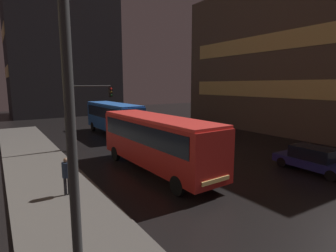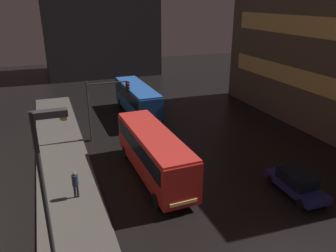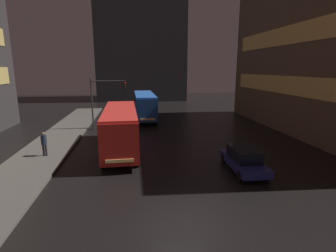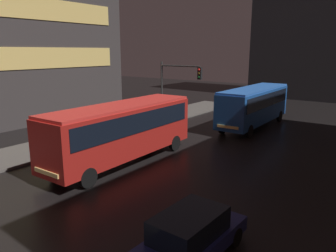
{
  "view_description": "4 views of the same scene",
  "coord_description": "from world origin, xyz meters",
  "px_view_note": "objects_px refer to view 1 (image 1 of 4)",
  "views": [
    {
      "loc": [
        -11.12,
        -2.7,
        5.35
      ],
      "look_at": [
        -0.84,
        12.79,
        2.43
      ],
      "focal_mm": 28.0,
      "sensor_mm": 36.0,
      "label": 1
    },
    {
      "loc": [
        -9.44,
        -9.07,
        12.12
      ],
      "look_at": [
        -0.38,
        14.81,
        2.15
      ],
      "focal_mm": 35.0,
      "sensor_mm": 36.0,
      "label": 2
    },
    {
      "loc": [
        -1.91,
        -9.89,
        6.56
      ],
      "look_at": [
        1.3,
        13.98,
        1.25
      ],
      "focal_mm": 28.0,
      "sensor_mm": 36.0,
      "label": 3
    },
    {
      "loc": [
        10.03,
        -2.26,
        6.38
      ],
      "look_at": [
        -0.6,
        12.09,
        2.28
      ],
      "focal_mm": 35.0,
      "sensor_mm": 36.0,
      "label": 4
    }
  ],
  "objects_px": {
    "car_taxi": "(313,159)",
    "bus_far": "(113,115)",
    "traffic_light_main": "(86,104)",
    "bus_near": "(157,138)",
    "pedestrian_near": "(66,173)",
    "street_lamp_sidewalk": "(80,64)"
  },
  "relations": [
    {
      "from": "car_taxi",
      "to": "bus_far",
      "type": "bearing_deg",
      "value": -71.99
    },
    {
      "from": "bus_far",
      "to": "car_taxi",
      "type": "xyz_separation_m",
      "value": [
        5.56,
        -18.69,
        -1.3
      ]
    },
    {
      "from": "traffic_light_main",
      "to": "car_taxi",
      "type": "bearing_deg",
      "value": -53.31
    },
    {
      "from": "bus_near",
      "to": "car_taxi",
      "type": "height_order",
      "value": "bus_near"
    },
    {
      "from": "bus_far",
      "to": "pedestrian_near",
      "type": "relative_size",
      "value": 5.58
    },
    {
      "from": "bus_near",
      "to": "traffic_light_main",
      "type": "height_order",
      "value": "traffic_light_main"
    },
    {
      "from": "bus_near",
      "to": "pedestrian_near",
      "type": "relative_size",
      "value": 5.67
    },
    {
      "from": "car_taxi",
      "to": "traffic_light_main",
      "type": "relative_size",
      "value": 0.82
    },
    {
      "from": "pedestrian_near",
      "to": "bus_near",
      "type": "bearing_deg",
      "value": 88.3
    },
    {
      "from": "car_taxi",
      "to": "pedestrian_near",
      "type": "xyz_separation_m",
      "value": [
        -13.69,
        4.42,
        0.46
      ]
    },
    {
      "from": "bus_near",
      "to": "street_lamp_sidewalk",
      "type": "bearing_deg",
      "value": 50.94
    },
    {
      "from": "car_taxi",
      "to": "pedestrian_near",
      "type": "bearing_deg",
      "value": -16.45
    },
    {
      "from": "bus_far",
      "to": "street_lamp_sidewalk",
      "type": "relative_size",
      "value": 1.19
    },
    {
      "from": "bus_far",
      "to": "bus_near",
      "type": "bearing_deg",
      "value": 78.37
    },
    {
      "from": "car_taxi",
      "to": "street_lamp_sidewalk",
      "type": "distance_m",
      "value": 16.12
    },
    {
      "from": "bus_near",
      "to": "traffic_light_main",
      "type": "xyz_separation_m",
      "value": [
        -1.92,
        8.03,
        1.71
      ]
    },
    {
      "from": "pedestrian_near",
      "to": "bus_far",
      "type": "bearing_deg",
      "value": 138.62
    },
    {
      "from": "bus_far",
      "to": "street_lamp_sidewalk",
      "type": "xyz_separation_m",
      "value": [
        -9.4,
        -22.15,
        3.62
      ]
    },
    {
      "from": "bus_near",
      "to": "pedestrian_near",
      "type": "height_order",
      "value": "bus_near"
    },
    {
      "from": "bus_far",
      "to": "traffic_light_main",
      "type": "xyz_separation_m",
      "value": [
        -4.46,
        -5.25,
        1.75
      ]
    },
    {
      "from": "street_lamp_sidewalk",
      "to": "bus_far",
      "type": "bearing_deg",
      "value": 67.0
    },
    {
      "from": "traffic_light_main",
      "to": "pedestrian_near",
      "type": "bearing_deg",
      "value": -112.14
    }
  ]
}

